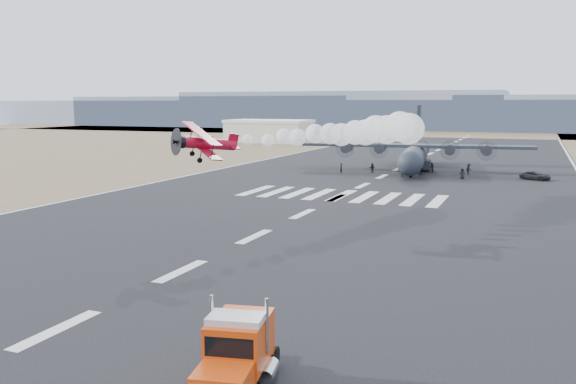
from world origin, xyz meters
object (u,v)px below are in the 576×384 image
Objects in this scene: semi_truck at (237,353)px; crew_h at (432,168)px; crew_e at (462,174)px; crew_g at (341,168)px; crew_f at (372,168)px; hangar_left at (269,131)px; crew_b at (420,169)px; crew_d at (402,172)px; crew_c at (469,169)px; aerobatic_biplane at (205,143)px; crew_a at (416,168)px; transport_aircraft at (415,153)px; support_vehicle at (535,176)px.

semi_truck reaches higher than crew_h.
crew_e is 19.56m from crew_g.
crew_g is at bearing -26.75° from crew_f.
hangar_left is 160.64m from semi_truck.
crew_b reaches higher than crew_h.
crew_d is at bearing -162.47° from crew_e.
semi_truck is at bearing -93.80° from crew_b.
crew_h is at bearing 146.76° from crew_e.
crew_h is (3.55, 6.81, 0.09)m from crew_d.
crew_g is at bearing 137.93° from crew_c.
aerobatic_biplane is at bearing -36.64° from crew_g.
hangar_left is at bearing 170.98° from crew_g.
crew_b is 8.15m from crew_f.
aerobatic_biplane is 3.30× the size of crew_b.
crew_d is at bearing -31.94° from crew_h.
aerobatic_biplane is at bearing 25.50° from crew_f.
hangar_left is at bearing 101.97° from semi_truck.
crew_g reaches higher than crew_a.
crew_c is at bearing 92.49° from aerobatic_biplane.
hangar_left is 84.15m from crew_f.
transport_aircraft is at bearing 101.96° from aerobatic_biplane.
semi_truck is 80.53m from crew_f.
crew_a is (7.35, 58.30, -7.47)m from aerobatic_biplane.
crew_c is 1.14× the size of crew_e.
crew_d is (-19.77, -3.41, 0.16)m from support_vehicle.
crew_h is at bearing -123.38° from crew_a.
semi_truck is 0.19× the size of transport_aircraft.
crew_d is 0.90× the size of crew_g.
crew_a is 0.88× the size of crew_b.
crew_g is at bearing 112.15° from aerobatic_biplane.
hangar_left reaches higher than crew_b.
support_vehicle is at bearing 73.73° from crew_h.
crew_f is 0.92× the size of crew_h.
crew_g is at bearing -164.31° from crew_e.
crew_b is at bearing 98.87° from aerobatic_biplane.
crew_b reaches higher than crew_d.
crew_g reaches higher than crew_d.
crew_c is (-10.20, 3.05, 0.32)m from support_vehicle.
crew_e is at bearing -31.07° from crew_b.
transport_aircraft is at bearing -24.29° from crew_a.
aerobatic_biplane is 56.15m from crew_b.
crew_d is 9.27m from crew_e.
crew_c reaches higher than crew_g.
crew_c is (9.55, -4.10, -1.97)m from transport_aircraft.
aerobatic_biplane is 59.23m from crew_a.
support_vehicle is at bearing -76.21° from crew_c.
semi_truck is 4.66× the size of crew_d.
semi_truck is 4.45× the size of crew_a.
crew_g is at bearing 121.17° from support_vehicle.
crew_a is at bearing 140.05° from crew_f.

